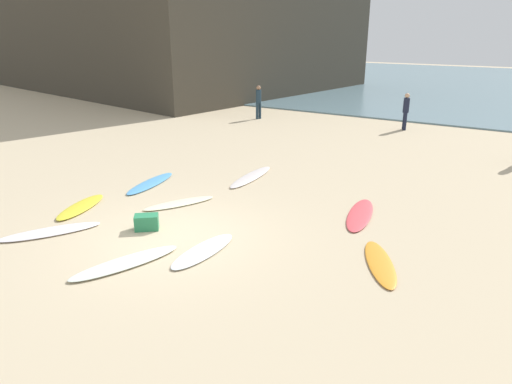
{
  "coord_description": "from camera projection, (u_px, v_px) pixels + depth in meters",
  "views": [
    {
      "loc": [
        6.81,
        -7.21,
        4.54
      ],
      "look_at": [
        0.38,
        2.94,
        0.3
      ],
      "focal_mm": 32.59,
      "sensor_mm": 36.0,
      "label": 1
    }
  ],
  "objects": [
    {
      "name": "ground_plane",
      "position": [
        174.0,
        237.0,
        10.69
      ],
      "size": [
        120.0,
        120.0,
        0.0
      ],
      "primitive_type": "plane",
      "color": "#C6B28E"
    },
    {
      "name": "ocean_water",
      "position": [
        462.0,
        84.0,
        40.09
      ],
      "size": [
        120.0,
        40.0,
        0.08
      ],
      "primitive_type": "cube",
      "color": "slate",
      "rests_on": "ground_plane"
    },
    {
      "name": "coastal_headland",
      "position": [
        152.0,
        27.0,
        40.24
      ],
      "size": [
        33.41,
        25.11,
        9.26
      ],
      "primitive_type": "cube",
      "rotation": [
        0.0,
        0.0,
        -0.16
      ],
      "color": "#3D382D",
      "rests_on": "ground_plane"
    },
    {
      "name": "surfboard_0",
      "position": [
        126.0,
        263.0,
        9.44
      ],
      "size": [
        1.25,
        2.4,
        0.09
      ],
      "primitive_type": "ellipsoid",
      "rotation": [
        0.0,
        0.0,
        2.83
      ],
      "color": "white",
      "rests_on": "ground_plane"
    },
    {
      "name": "surfboard_1",
      "position": [
        151.0,
        183.0,
        14.31
      ],
      "size": [
        0.98,
        2.39,
        0.07
      ],
      "primitive_type": "ellipsoid",
      "rotation": [
        0.0,
        0.0,
        0.19
      ],
      "color": "#519ED9",
      "rests_on": "ground_plane"
    },
    {
      "name": "surfboard_2",
      "position": [
        203.0,
        251.0,
        9.96
      ],
      "size": [
        0.61,
        1.99,
        0.07
      ],
      "primitive_type": "ellipsoid",
      "rotation": [
        0.0,
        0.0,
        0.01
      ],
      "color": "white",
      "rests_on": "ground_plane"
    },
    {
      "name": "surfboard_3",
      "position": [
        380.0,
        263.0,
        9.44
      ],
      "size": [
        1.44,
        2.05,
        0.06
      ],
      "primitive_type": "ellipsoid",
      "rotation": [
        0.0,
        0.0,
        3.65
      ],
      "color": "orange",
      "rests_on": "ground_plane"
    },
    {
      "name": "surfboard_4",
      "position": [
        251.0,
        177.0,
        14.93
      ],
      "size": [
        0.75,
        2.62,
        0.08
      ],
      "primitive_type": "ellipsoid",
      "rotation": [
        0.0,
        0.0,
        3.23
      ],
      "color": "silver",
      "rests_on": "ground_plane"
    },
    {
      "name": "surfboard_5",
      "position": [
        81.0,
        207.0,
        12.4
      ],
      "size": [
        1.21,
        2.06,
        0.09
      ],
      "primitive_type": "ellipsoid",
      "rotation": [
        0.0,
        0.0,
        0.33
      ],
      "color": "yellow",
      "rests_on": "ground_plane"
    },
    {
      "name": "surfboard_6",
      "position": [
        360.0,
        214.0,
        11.91
      ],
      "size": [
        1.07,
        2.42,
        0.07
      ],
      "primitive_type": "ellipsoid",
      "rotation": [
        0.0,
        0.0,
        3.36
      ],
      "color": "#E54951",
      "rests_on": "ground_plane"
    },
    {
      "name": "surfboard_7",
      "position": [
        179.0,
        203.0,
        12.68
      ],
      "size": [
        1.35,
        2.04,
        0.07
      ],
      "primitive_type": "ellipsoid",
      "rotation": [
        0.0,
        0.0,
        -0.46
      ],
      "color": "#ECEBC4",
      "rests_on": "ground_plane"
    },
    {
      "name": "surfboard_8",
      "position": [
        50.0,
        232.0,
        10.89
      ],
      "size": [
        1.64,
        2.25,
        0.07
      ],
      "primitive_type": "ellipsoid",
      "rotation": [
        0.0,
        0.0,
        -0.53
      ],
      "color": "white",
      "rests_on": "ground_plane"
    },
    {
      "name": "beachgoer_near",
      "position": [
        406.0,
        110.0,
        21.71
      ],
      "size": [
        0.38,
        0.38,
        1.71
      ],
      "rotation": [
        0.0,
        0.0,
        2.07
      ],
      "color": "#191E33",
      "rests_on": "ground_plane"
    },
    {
      "name": "beachgoer_mid",
      "position": [
        259.0,
        100.0,
        24.38
      ],
      "size": [
        0.34,
        0.34,
        1.74
      ],
      "rotation": [
        0.0,
        0.0,
        4.46
      ],
      "color": "#1E3342",
      "rests_on": "ground_plane"
    },
    {
      "name": "beach_cooler",
      "position": [
        147.0,
        222.0,
        11.06
      ],
      "size": [
        0.64,
        0.62,
        0.36
      ],
      "primitive_type": "cube",
      "rotation": [
        0.0,
        0.0,
        0.7
      ],
      "color": "#287F51",
      "rests_on": "ground_plane"
    }
  ]
}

